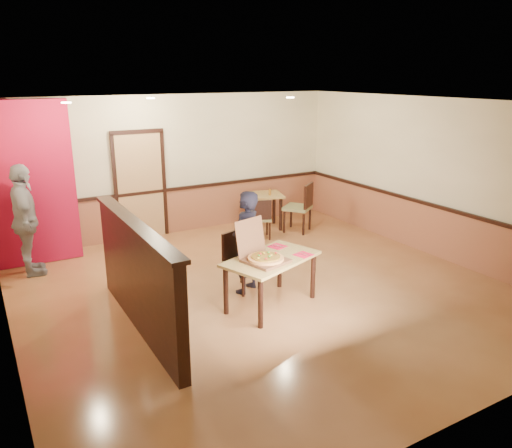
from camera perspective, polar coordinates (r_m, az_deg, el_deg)
The scene contains 26 objects.
floor at distance 7.71m, azimuth 1.03°, elevation -7.59°, with size 7.00×7.00×0.00m, color #B87847.
ceiling at distance 7.03m, azimuth 1.15°, elevation 13.68°, with size 7.00×7.00×0.00m, color black.
wall_back at distance 10.33m, azimuth -9.03°, elevation 6.68°, with size 7.00×7.00×0.00m, color #F8EFC2.
wall_right at distance 9.49m, azimuth 19.59°, elevation 5.01°, with size 7.00×7.00×0.00m, color #F8EFC2.
wainscot_back at distance 10.51m, azimuth -8.74°, elevation 1.55°, with size 7.00×0.04×0.90m, color #9A5A3D.
chair_rail_back at distance 10.38m, azimuth -8.81°, elevation 4.03°, with size 7.00×0.06×0.06m, color black.
wainscot_right at distance 9.69m, azimuth 18.93°, elevation -0.50°, with size 0.04×7.00×0.90m, color #9A5A3D.
chair_rail_right at distance 9.55m, azimuth 19.12°, elevation 2.17°, with size 0.06×7.00×0.06m, color black.
back_door at distance 10.11m, azimuth -13.09°, elevation 4.20°, with size 0.90×0.06×2.10m, color tan.
booth_partition at distance 6.51m, azimuth -13.35°, elevation -5.76°, with size 0.20×3.10×1.44m.
red_accent_panel at distance 9.21m, azimuth -24.93°, elevation 4.08°, with size 1.60×0.20×2.78m, color #AA0C2E.
spot_a at distance 7.93m, azimuth -20.87°, elevation 12.84°, with size 0.14×0.14×0.02m, color #FFDDB2.
spot_b at distance 8.97m, azimuth -11.95°, elevation 13.90°, with size 0.14×0.14×0.02m, color #FFDDB2.
spot_c at distance 9.04m, azimuth 3.93°, elevation 14.23°, with size 0.14×0.14×0.02m, color #FFDDB2.
main_table at distance 7.00m, azimuth 1.74°, elevation -4.68°, with size 1.54×1.19×0.73m.
diner_chair at distance 7.60m, azimuth -1.98°, elevation -3.94°, with size 0.57×0.57×0.90m.
side_chair_left at distance 9.90m, azimuth 0.53°, elevation 0.79°, with size 0.53×0.53×0.82m.
side_chair_right at distance 10.37m, azimuth 5.17°, elevation 2.12°, with size 0.71×0.71×1.03m.
side_table at distance 10.60m, azimuth 1.07°, elevation 2.54°, with size 0.86×0.86×0.74m.
diner at distance 7.41m, azimuth -1.16°, elevation -2.10°, with size 0.57×0.37×1.56m, color black.
passerby at distance 8.81m, azimuth -24.84°, elevation 0.33°, with size 1.08×0.45×1.84m, color gray.
pizza_box at distance 6.81m, azimuth 0.79°, elevation -3.70°, with size 0.65×0.72×0.54m.
pizza at distance 6.78m, azimuth 1.13°, elevation -3.94°, with size 0.49×0.49×0.03m, color #EBA355.
napkin_near at distance 7.09m, azimuth 5.45°, elevation -3.51°, with size 0.27×0.27×0.01m.
napkin_far at distance 7.39m, azimuth 2.45°, elevation -2.57°, with size 0.29×0.29×0.01m.
condiment at distance 10.44m, azimuth 1.60°, elevation 3.67°, with size 0.05×0.05×0.13m, color brown.
Camera 1 is at (-3.62, -6.01, 3.19)m, focal length 35.00 mm.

